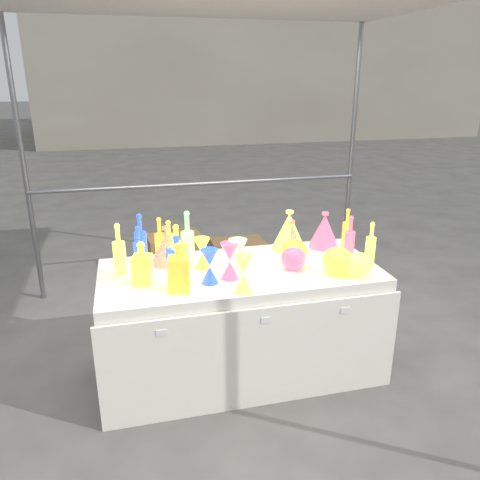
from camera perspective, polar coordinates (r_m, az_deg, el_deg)
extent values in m
plane|color=slate|center=(3.41, 0.00, -15.26)|extent=(80.00, 80.00, 0.00)
cylinder|color=gray|center=(4.37, -24.82, 7.89)|extent=(0.04, 0.04, 2.40)
cylinder|color=gray|center=(4.80, 13.42, 10.03)|extent=(0.04, 0.04, 2.40)
cylinder|color=gray|center=(4.35, -4.67, 6.87)|extent=(3.00, 0.04, 0.04)
cube|color=white|center=(3.21, 0.00, -9.74)|extent=(1.80, 0.80, 0.75)
cube|color=white|center=(2.89, 2.03, -14.27)|extent=(1.84, 0.02, 0.68)
cube|color=white|center=(2.66, -9.53, -11.10)|extent=(0.06, 0.00, 0.03)
cube|color=white|center=(2.75, 3.19, -9.71)|extent=(0.06, 0.00, 0.03)
cube|color=white|center=(2.92, 12.72, -8.35)|extent=(0.06, 0.00, 0.03)
cube|color=#AAA18E|center=(17.40, 1.92, 22.84)|extent=(14.00, 6.00, 6.00)
cube|color=olive|center=(4.91, -7.99, -1.57)|extent=(0.58, 0.45, 0.40)
cube|color=olive|center=(5.63, -0.19, -0.46)|extent=(0.64, 0.46, 0.05)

